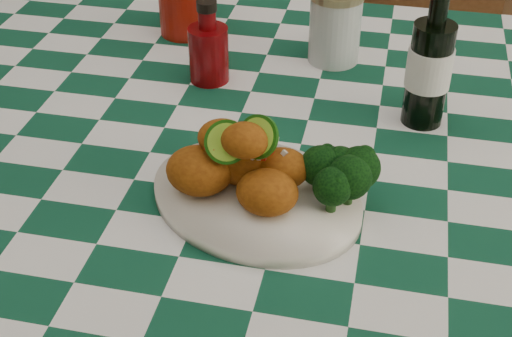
% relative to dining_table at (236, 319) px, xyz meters
% --- Properties ---
extents(dining_table, '(1.66, 1.06, 0.79)m').
position_rel_dining_table_xyz_m(dining_table, '(0.00, 0.00, 0.00)').
color(dining_table, '#0E422C').
rests_on(dining_table, ground).
extents(plate, '(0.34, 0.31, 0.02)m').
position_rel_dining_table_xyz_m(plate, '(0.07, -0.14, 0.40)').
color(plate, white).
rests_on(plate, dining_table).
extents(fried_chicken_pile, '(0.16, 0.12, 0.10)m').
position_rel_dining_table_xyz_m(fried_chicken_pile, '(0.06, -0.14, 0.46)').
color(fried_chicken_pile, '#944C0E').
rests_on(fried_chicken_pile, plate).
extents(broccoli_side, '(0.09, 0.09, 0.06)m').
position_rel_dining_table_xyz_m(broccoli_side, '(0.17, -0.13, 0.44)').
color(broccoli_side, black).
rests_on(broccoli_side, plate).
extents(ketchup_bottle, '(0.07, 0.07, 0.14)m').
position_rel_dining_table_xyz_m(ketchup_bottle, '(-0.07, 0.15, 0.46)').
color(ketchup_bottle, '#5A0407').
rests_on(ketchup_bottle, dining_table).
extents(mason_jar, '(0.10, 0.10, 0.12)m').
position_rel_dining_table_xyz_m(mason_jar, '(0.11, 0.27, 0.46)').
color(mason_jar, '#B2BCBA').
rests_on(mason_jar, dining_table).
extents(beer_bottle, '(0.09, 0.09, 0.23)m').
position_rel_dining_table_xyz_m(beer_bottle, '(0.27, 0.10, 0.51)').
color(beer_bottle, black).
rests_on(beer_bottle, dining_table).
extents(wooden_chair_left, '(0.45, 0.46, 0.87)m').
position_rel_dining_table_xyz_m(wooden_chair_left, '(-0.30, 0.77, 0.04)').
color(wooden_chair_left, '#472814').
rests_on(wooden_chair_left, ground).
extents(wooden_chair_right, '(0.47, 0.49, 0.93)m').
position_rel_dining_table_xyz_m(wooden_chair_right, '(0.29, 0.77, 0.07)').
color(wooden_chair_right, '#472814').
rests_on(wooden_chair_right, ground).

